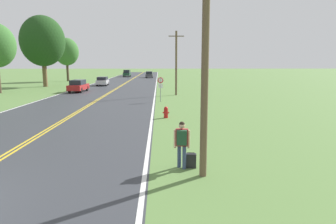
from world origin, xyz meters
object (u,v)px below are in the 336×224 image
at_px(traffic_sign, 160,83).
at_px(tree_behind_sign, 67,52).
at_px(suitcase, 191,161).
at_px(car_dark_green_suv_receding, 127,73).
at_px(fire_hydrant, 166,112).
at_px(car_dark_grey_van_mid_far, 149,74).
at_px(car_silver_hatchback_mid_near, 102,81).
at_px(hitchhiker_person, 182,140).
at_px(car_maroon_hatchback_distant, 127,73).
at_px(car_red_sedan_approaching, 78,86).
at_px(tree_mid_treeline, 43,41).

xyz_separation_m(traffic_sign, tree_behind_sign, (-19.36, 34.65, 4.27)).
bearing_deg(suitcase, car_dark_green_suv_receding, 13.23).
distance_m(fire_hydrant, car_dark_grey_van_mid_far, 58.35).
distance_m(car_silver_hatchback_mid_near, car_dark_green_suv_receding, 33.44).
bearing_deg(hitchhiker_person, fire_hydrant, 7.38).
relative_size(fire_hydrant, tree_behind_sign, 0.09).
relative_size(traffic_sign, car_silver_hatchback_mid_near, 0.69).
height_order(car_silver_hatchback_mid_near, car_dark_green_suv_receding, car_dark_green_suv_receding).
xyz_separation_m(car_dark_grey_van_mid_far, car_maroon_hatchback_distant, (-7.76, 17.40, -0.06)).
xyz_separation_m(hitchhiker_person, tree_behind_sign, (-20.02, 53.62, 5.04)).
bearing_deg(car_red_sedan_approaching, hitchhiker_person, -157.17).
xyz_separation_m(traffic_sign, car_dark_grey_van_mid_far, (-2.69, 49.49, -0.97)).
height_order(hitchhiker_person, car_red_sedan_approaching, hitchhiker_person).
xyz_separation_m(tree_behind_sign, car_dark_green_suv_receding, (10.29, 20.57, -5.08)).
distance_m(fire_hydrant, traffic_sign, 8.90).
distance_m(suitcase, tree_behind_sign, 57.59).
relative_size(traffic_sign, car_maroon_hatchback_distant, 0.61).
relative_size(hitchhiker_person, car_maroon_hatchback_distant, 0.43).
relative_size(car_red_sedan_approaching, car_maroon_hatchback_distant, 1.19).
bearing_deg(car_dark_grey_van_mid_far, car_silver_hatchback_mid_near, -14.21).
height_order(car_silver_hatchback_mid_near, car_maroon_hatchback_distant, car_maroon_hatchback_distant).
relative_size(suitcase, tree_behind_sign, 0.06).
bearing_deg(car_dark_grey_van_mid_far, tree_behind_sign, -48.28).
distance_m(tree_behind_sign, car_dark_grey_van_mid_far, 22.92).
bearing_deg(car_red_sedan_approaching, fire_hydrant, -148.49).
xyz_separation_m(hitchhiker_person, traffic_sign, (-0.66, 18.97, 0.77)).
height_order(hitchhiker_person, traffic_sign, traffic_sign).
bearing_deg(hitchhiker_person, traffic_sign, 7.49).
relative_size(tree_mid_treeline, car_silver_hatchback_mid_near, 3.19).
height_order(fire_hydrant, tree_behind_sign, tree_behind_sign).
bearing_deg(car_dark_green_suv_receding, tree_behind_sign, 154.17).
bearing_deg(car_dark_grey_van_mid_far, tree_mid_treeline, -28.15).
bearing_deg(fire_hydrant, car_dark_green_suv_receding, 98.35).
relative_size(suitcase, car_silver_hatchback_mid_near, 0.16).
bearing_deg(hitchhiker_person, car_dark_grey_van_mid_far, 8.30).
distance_m(hitchhiker_person, car_silver_hatchback_mid_near, 42.06).
xyz_separation_m(tree_mid_treeline, car_silver_hatchback_mid_near, (8.86, 1.95, -6.43)).
distance_m(hitchhiker_person, car_red_sedan_approaching, 31.75).
relative_size(car_dark_grey_van_mid_far, car_maroon_hatchback_distant, 1.02).
distance_m(hitchhiker_person, fire_hydrant, 10.21).
height_order(tree_behind_sign, car_red_sedan_approaching, tree_behind_sign).
bearing_deg(hitchhiker_person, car_dark_green_suv_receding, 12.96).
height_order(tree_mid_treeline, car_silver_hatchback_mid_near, tree_mid_treeline).
bearing_deg(car_dark_grey_van_mid_far, traffic_sign, 3.15).
bearing_deg(car_silver_hatchback_mid_near, fire_hydrant, -163.01).
distance_m(car_red_sedan_approaching, car_dark_green_suv_receding, 44.64).
distance_m(tree_mid_treeline, car_dark_green_suv_receding, 37.16).
xyz_separation_m(tree_behind_sign, car_dark_grey_van_mid_far, (16.66, 14.84, -5.24)).
bearing_deg(car_red_sedan_approaching, car_maroon_hatchback_distant, 1.18).
distance_m(car_silver_hatchback_mid_near, car_maroon_hatchback_distant, 45.11).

